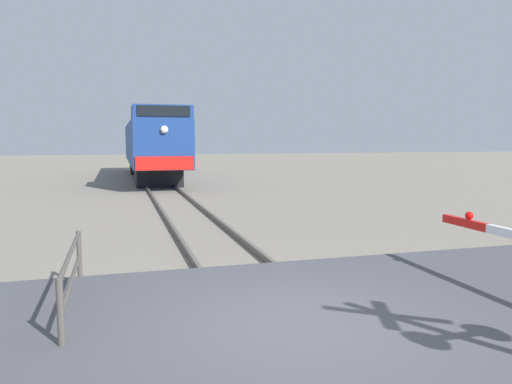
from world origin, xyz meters
TOP-DOWN VIEW (x-y plane):
  - ground_plane at (0.00, 0.00)m, footprint 160.00×160.00m
  - rail_track_left at (-0.72, 0.00)m, footprint 0.08×80.00m
  - rail_track_right at (0.72, 0.00)m, footprint 0.08×80.00m
  - road_surface at (0.00, 0.00)m, footprint 36.00×6.10m
  - locomotive at (0.00, 26.11)m, footprint 2.82×18.52m
  - guard_railing at (-2.79, 1.60)m, footprint 0.08×2.95m

SIDE VIEW (x-z plane):
  - ground_plane at x=0.00m, z-range 0.00..0.00m
  - rail_track_left at x=-0.72m, z-range 0.00..0.15m
  - rail_track_right at x=0.72m, z-range 0.00..0.15m
  - road_surface at x=0.00m, z-range 0.00..0.17m
  - guard_railing at x=-2.79m, z-range 0.15..1.10m
  - locomotive at x=0.00m, z-range 0.08..4.18m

